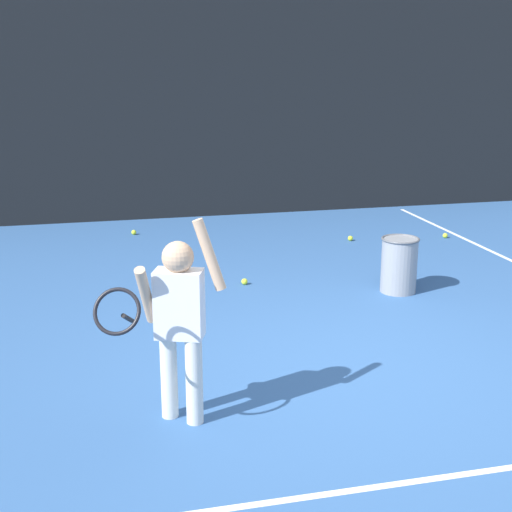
{
  "coord_description": "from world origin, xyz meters",
  "views": [
    {
      "loc": [
        -1.88,
        -4.59,
        2.28
      ],
      "look_at": [
        -0.69,
        0.4,
        0.85
      ],
      "focal_mm": 49.62,
      "sensor_mm": 36.0,
      "label": 1
    }
  ],
  "objects_px": {
    "tennis_ball_5": "(445,236)",
    "tennis_ball_8": "(350,238)",
    "ball_hopper": "(399,264)",
    "tennis_ball_3": "(180,279)",
    "tennis_player": "(177,316)",
    "tennis_ball_7": "(134,232)",
    "tennis_ball_2": "(244,282)"
  },
  "relations": [
    {
      "from": "tennis_ball_2",
      "to": "tennis_ball_8",
      "type": "bearing_deg",
      "value": 40.6
    },
    {
      "from": "tennis_ball_3",
      "to": "tennis_ball_7",
      "type": "bearing_deg",
      "value": 98.5
    },
    {
      "from": "tennis_ball_5",
      "to": "tennis_ball_7",
      "type": "relative_size",
      "value": 1.0
    },
    {
      "from": "tennis_ball_2",
      "to": "tennis_ball_8",
      "type": "relative_size",
      "value": 1.0
    },
    {
      "from": "tennis_player",
      "to": "tennis_ball_3",
      "type": "bearing_deg",
      "value": 103.07
    },
    {
      "from": "ball_hopper",
      "to": "tennis_ball_3",
      "type": "height_order",
      "value": "ball_hopper"
    },
    {
      "from": "tennis_ball_5",
      "to": "tennis_ball_8",
      "type": "bearing_deg",
      "value": 173.24
    },
    {
      "from": "ball_hopper",
      "to": "tennis_player",
      "type": "bearing_deg",
      "value": -139.43
    },
    {
      "from": "tennis_player",
      "to": "tennis_ball_7",
      "type": "relative_size",
      "value": 20.46
    },
    {
      "from": "tennis_player",
      "to": "tennis_ball_5",
      "type": "xyz_separation_m",
      "value": [
        4.06,
        4.07,
        -0.69
      ]
    },
    {
      "from": "tennis_player",
      "to": "tennis_ball_8",
      "type": "relative_size",
      "value": 20.46
    },
    {
      "from": "tennis_ball_5",
      "to": "tennis_ball_2",
      "type": "bearing_deg",
      "value": -155.99
    },
    {
      "from": "tennis_ball_5",
      "to": "tennis_ball_7",
      "type": "xyz_separation_m",
      "value": [
        -4.0,
        1.14,
        0.0
      ]
    },
    {
      "from": "tennis_player",
      "to": "tennis_ball_2",
      "type": "height_order",
      "value": "tennis_player"
    },
    {
      "from": "tennis_player",
      "to": "tennis_ball_8",
      "type": "distance_m",
      "value": 5.1
    },
    {
      "from": "tennis_ball_8",
      "to": "ball_hopper",
      "type": "bearing_deg",
      "value": -97.58
    },
    {
      "from": "tennis_player",
      "to": "tennis_ball_8",
      "type": "bearing_deg",
      "value": 77.19
    },
    {
      "from": "ball_hopper",
      "to": "tennis_ball_3",
      "type": "relative_size",
      "value": 8.52
    },
    {
      "from": "tennis_player",
      "to": "ball_hopper",
      "type": "xyz_separation_m",
      "value": [
        2.51,
        2.15,
        -0.44
      ]
    },
    {
      "from": "tennis_ball_2",
      "to": "tennis_ball_3",
      "type": "distance_m",
      "value": 0.69
    },
    {
      "from": "ball_hopper",
      "to": "tennis_ball_7",
      "type": "distance_m",
      "value": 3.93
    },
    {
      "from": "tennis_ball_2",
      "to": "tennis_ball_7",
      "type": "bearing_deg",
      "value": 111.43
    },
    {
      "from": "tennis_ball_3",
      "to": "tennis_ball_5",
      "type": "distance_m",
      "value": 3.82
    },
    {
      "from": "tennis_ball_3",
      "to": "tennis_ball_8",
      "type": "relative_size",
      "value": 1.0
    },
    {
      "from": "tennis_ball_7",
      "to": "tennis_ball_8",
      "type": "xyz_separation_m",
      "value": [
        2.72,
        -0.99,
        0.0
      ]
    },
    {
      "from": "tennis_ball_5",
      "to": "tennis_ball_8",
      "type": "distance_m",
      "value": 1.28
    },
    {
      "from": "ball_hopper",
      "to": "tennis_ball_7",
      "type": "relative_size",
      "value": 8.52
    },
    {
      "from": "tennis_ball_2",
      "to": "tennis_ball_5",
      "type": "relative_size",
      "value": 1.0
    },
    {
      "from": "tennis_ball_3",
      "to": "tennis_ball_8",
      "type": "xyz_separation_m",
      "value": [
        2.39,
        1.23,
        0.0
      ]
    },
    {
      "from": "tennis_player",
      "to": "tennis_ball_3",
      "type": "height_order",
      "value": "tennis_player"
    },
    {
      "from": "ball_hopper",
      "to": "tennis_ball_8",
      "type": "bearing_deg",
      "value": 82.42
    },
    {
      "from": "tennis_ball_7",
      "to": "tennis_ball_8",
      "type": "relative_size",
      "value": 1.0
    }
  ]
}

